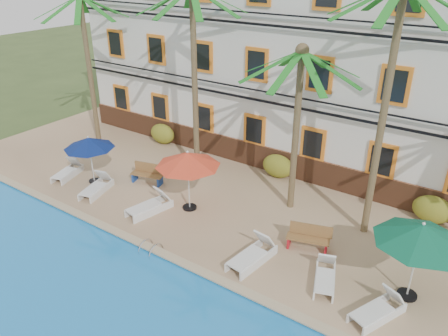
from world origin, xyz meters
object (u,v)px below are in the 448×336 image
Objects in this scene: palm_c at (298,105)px; bench_right at (308,237)px; umbrella_red at (188,160)px; pool_ladder at (151,251)px; umbrella_blue at (89,143)px; palm_b at (194,58)px; lounger_d at (253,254)px; lounger_a at (68,171)px; lounger_c at (150,205)px; lounger_f at (379,309)px; palm_a at (87,49)px; bench_left at (148,173)px; umbrella_green at (421,234)px; lounger_b at (97,187)px; lounger_e at (325,276)px; palm_d at (389,83)px.

bench_right is at bearing -50.96° from palm_c.
bench_right is at bearing 3.07° from umbrella_red.
pool_ladder is (-4.46, -3.31, -0.47)m from bench_right.
bench_right is (10.23, 0.93, -1.44)m from umbrella_blue.
palm_b is 4.12× the size of lounger_d.
lounger_c reaches higher than lounger_a.
pool_ladder is (0.68, -3.03, -2.21)m from umbrella_red.
palm_b is at bearing 160.07° from bench_right.
palm_a is at bearing 165.54° from lounger_f.
lounger_a is 3.91m from bench_left.
umbrella_blue is 5.14m from umbrella_red.
lounger_c is at bearing -135.97° from umbrella_red.
palm_b is at bearing 143.02° from lounger_d.
umbrella_green reaches higher than lounger_b.
lounger_d reaches higher than bench_left.
palm_c is at bearing 98.59° from lounger_d.
umbrella_green is at bearing -16.13° from palm_b.
umbrella_blue reaches higher than lounger_e.
umbrella_blue is 3.02× the size of pool_ladder.
umbrella_blue is 2.20m from lounger_a.
lounger_e is 6.02m from pool_ladder.
lounger_b is 1.23× the size of bench_left.
umbrella_red reaches higher than lounger_b.
lounger_a is (-1.42, -0.35, -1.65)m from umbrella_blue.
bench_right reaches higher than lounger_c.
lounger_d is at bearing -81.41° from palm_c.
lounger_e is 1.16× the size of bench_right.
palm_d is at bearing -2.09° from palm_b.
umbrella_green is (2.25, -2.72, -3.41)m from palm_d.
bench_right reaches higher than lounger_f.
palm_c reaches higher than umbrella_red.
pool_ladder is (3.67, -3.74, -0.47)m from bench_left.
palm_c is 3.61× the size of lounger_a.
lounger_a is 5.36m from lounger_c.
umbrella_red reaches higher than lounger_a.
palm_d reaches higher than umbrella_red.
lounger_c reaches higher than pool_ladder.
palm_c reaches higher than bench_left.
palm_b is at bearing 58.90° from lounger_b.
pool_ladder is at bearing -160.83° from umbrella_green.
palm_a reaches higher than umbrella_red.
palm_c is 4.22× the size of bench_left.
palm_d is 6.52m from lounger_e.
lounger_f is at bearing -2.35° from lounger_a.
palm_b is at bearing 45.75° from umbrella_blue.
lounger_f is at bearing -31.47° from bench_right.
palm_a is at bearing 152.88° from lounger_c.
umbrella_green is 3.20m from lounger_e.
lounger_e is at bearing -49.91° from palm_c.
palm_a reaches higher than bench_right.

